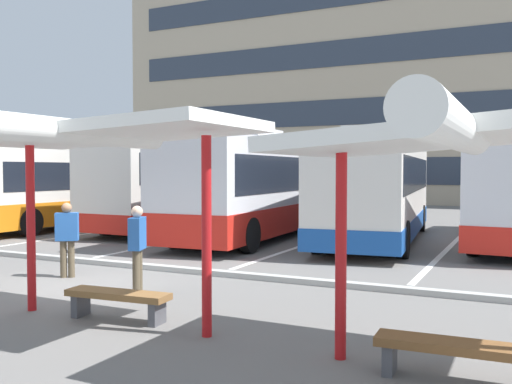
{
  "coord_description": "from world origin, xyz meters",
  "views": [
    {
      "loc": [
        8.25,
        -8.48,
        2.32
      ],
      "look_at": [
        2.12,
        4.19,
        1.77
      ],
      "focal_mm": 39.51,
      "sensor_mm": 36.0,
      "label": 1
    }
  ],
  "objects_px": {
    "waiting_shelter_3": "(468,139)",
    "waiting_passenger_2": "(67,235)",
    "coach_bus_0": "(94,187)",
    "coach_bus_2": "(266,188)",
    "waiting_shelter_2": "(99,137)",
    "bench_4": "(465,353)",
    "bench_3": "(118,299)",
    "waiting_passenger_1": "(137,242)",
    "coach_bus_3": "(377,189)",
    "coach_bus_1": "(190,183)"
  },
  "relations": [
    {
      "from": "waiting_shelter_3",
      "to": "waiting_passenger_1",
      "type": "xyz_separation_m",
      "value": [
        -6.07,
        2.25,
        -1.7
      ]
    },
    {
      "from": "coach_bus_0",
      "to": "waiting_passenger_1",
      "type": "height_order",
      "value": "coach_bus_0"
    },
    {
      "from": "coach_bus_2",
      "to": "waiting_passenger_2",
      "type": "bearing_deg",
      "value": -93.61
    },
    {
      "from": "coach_bus_1",
      "to": "waiting_passenger_2",
      "type": "height_order",
      "value": "coach_bus_1"
    },
    {
      "from": "coach_bus_2",
      "to": "waiting_shelter_3",
      "type": "relative_size",
      "value": 2.38
    },
    {
      "from": "coach_bus_2",
      "to": "waiting_shelter_3",
      "type": "bearing_deg",
      "value": -56.53
    },
    {
      "from": "coach_bus_2",
      "to": "waiting_passenger_1",
      "type": "distance_m",
      "value": 9.7
    },
    {
      "from": "bench_4",
      "to": "waiting_passenger_2",
      "type": "bearing_deg",
      "value": 162.16
    },
    {
      "from": "waiting_shelter_3",
      "to": "bench_4",
      "type": "height_order",
      "value": "waiting_shelter_3"
    },
    {
      "from": "coach_bus_0",
      "to": "waiting_shelter_2",
      "type": "bearing_deg",
      "value": -47.81
    },
    {
      "from": "coach_bus_0",
      "to": "waiting_shelter_3",
      "type": "relative_size",
      "value": 2.46
    },
    {
      "from": "coach_bus_0",
      "to": "waiting_shelter_2",
      "type": "xyz_separation_m",
      "value": [
        10.95,
        -12.08,
        1.2
      ]
    },
    {
      "from": "waiting_shelter_3",
      "to": "waiting_passenger_2",
      "type": "relative_size",
      "value": 3.03
    },
    {
      "from": "coach_bus_2",
      "to": "waiting_passenger_2",
      "type": "distance_m",
      "value": 9.05
    },
    {
      "from": "bench_3",
      "to": "waiting_passenger_1",
      "type": "distance_m",
      "value": 2.09
    },
    {
      "from": "coach_bus_1",
      "to": "waiting_shelter_3",
      "type": "distance_m",
      "value": 17.33
    },
    {
      "from": "coach_bus_0",
      "to": "waiting_passenger_2",
      "type": "relative_size",
      "value": 7.45
    },
    {
      "from": "coach_bus_0",
      "to": "bench_3",
      "type": "distance_m",
      "value": 16.07
    },
    {
      "from": "coach_bus_0",
      "to": "waiting_shelter_2",
      "type": "distance_m",
      "value": 16.35
    },
    {
      "from": "coach_bus_2",
      "to": "bench_4",
      "type": "distance_m",
      "value": 14.1
    },
    {
      "from": "coach_bus_3",
      "to": "waiting_passenger_1",
      "type": "distance_m",
      "value": 9.92
    },
    {
      "from": "coach_bus_2",
      "to": "waiting_shelter_2",
      "type": "bearing_deg",
      "value": -77.04
    },
    {
      "from": "coach_bus_2",
      "to": "waiting_shelter_2",
      "type": "xyz_separation_m",
      "value": [
        2.68,
        -11.66,
        1.12
      ]
    },
    {
      "from": "coach_bus_2",
      "to": "waiting_shelter_2",
      "type": "height_order",
      "value": "coach_bus_2"
    },
    {
      "from": "coach_bus_0",
      "to": "coach_bus_1",
      "type": "xyz_separation_m",
      "value": [
        4.43,
        0.64,
        0.18
      ]
    },
    {
      "from": "bench_4",
      "to": "waiting_passenger_2",
      "type": "height_order",
      "value": "waiting_passenger_2"
    },
    {
      "from": "coach_bus_0",
      "to": "bench_3",
      "type": "height_order",
      "value": "coach_bus_0"
    },
    {
      "from": "coach_bus_0",
      "to": "coach_bus_2",
      "type": "height_order",
      "value": "coach_bus_2"
    },
    {
      "from": "waiting_shelter_3",
      "to": "bench_4",
      "type": "distance_m",
      "value": 2.31
    },
    {
      "from": "waiting_shelter_3",
      "to": "bench_4",
      "type": "relative_size",
      "value": 2.53
    },
    {
      "from": "coach_bus_0",
      "to": "bench_4",
      "type": "height_order",
      "value": "coach_bus_0"
    },
    {
      "from": "waiting_passenger_2",
      "to": "bench_4",
      "type": "bearing_deg",
      "value": -17.84
    },
    {
      "from": "coach_bus_3",
      "to": "bench_3",
      "type": "distance_m",
      "value": 11.53
    },
    {
      "from": "waiting_passenger_1",
      "to": "waiting_passenger_2",
      "type": "xyz_separation_m",
      "value": [
        -2.28,
        0.52,
        -0.02
      ]
    },
    {
      "from": "waiting_shelter_3",
      "to": "bench_4",
      "type": "xyz_separation_m",
      "value": [
        -0.0,
        0.08,
        -2.3
      ]
    },
    {
      "from": "bench_3",
      "to": "coach_bus_3",
      "type": "bearing_deg",
      "value": 83.66
    },
    {
      "from": "waiting_passenger_2",
      "to": "waiting_passenger_1",
      "type": "bearing_deg",
      "value": -12.91
    },
    {
      "from": "coach_bus_3",
      "to": "waiting_passenger_2",
      "type": "xyz_separation_m",
      "value": [
        -4.52,
        -9.11,
        -0.77
      ]
    },
    {
      "from": "waiting_shelter_2",
      "to": "waiting_shelter_3",
      "type": "distance_m",
      "value": 5.1
    },
    {
      "from": "coach_bus_3",
      "to": "bench_4",
      "type": "distance_m",
      "value": 12.48
    },
    {
      "from": "coach_bus_1",
      "to": "bench_4",
      "type": "xyz_separation_m",
      "value": [
        11.62,
        -12.75,
        -1.44
      ]
    },
    {
      "from": "coach_bus_0",
      "to": "waiting_passenger_2",
      "type": "height_order",
      "value": "coach_bus_0"
    },
    {
      "from": "coach_bus_2",
      "to": "waiting_passenger_1",
      "type": "bearing_deg",
      "value": -79.82
    },
    {
      "from": "coach_bus_3",
      "to": "waiting_shelter_2",
      "type": "height_order",
      "value": "coach_bus_3"
    },
    {
      "from": "bench_3",
      "to": "waiting_shelter_3",
      "type": "distance_m",
      "value": 5.62
    },
    {
      "from": "waiting_shelter_3",
      "to": "waiting_passenger_2",
      "type": "xyz_separation_m",
      "value": [
        -8.35,
        2.77,
        -1.72
      ]
    },
    {
      "from": "coach_bus_2",
      "to": "coach_bus_1",
      "type": "bearing_deg",
      "value": 164.44
    },
    {
      "from": "coach_bus_3",
      "to": "waiting_shelter_2",
      "type": "xyz_separation_m",
      "value": [
        -1.26,
        -11.77,
        1.1
      ]
    },
    {
      "from": "bench_3",
      "to": "coach_bus_2",
      "type": "bearing_deg",
      "value": 103.4
    },
    {
      "from": "bench_4",
      "to": "coach_bus_0",
      "type": "bearing_deg",
      "value": 142.97
    }
  ]
}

